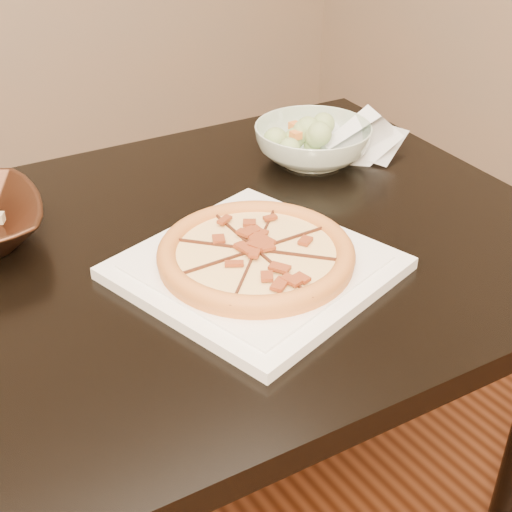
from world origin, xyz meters
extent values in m
cube|color=black|center=(0.18, 0.15, 0.73)|extent=(1.37, 0.94, 0.04)
cylinder|color=black|center=(0.76, 0.49, 0.35)|extent=(0.07, 0.07, 0.71)
cube|color=white|center=(0.29, 0.02, 0.76)|extent=(0.40, 0.40, 0.02)
cube|color=white|center=(0.29, 0.02, 0.77)|extent=(0.34, 0.34, 0.00)
cylinder|color=orange|center=(0.29, 0.02, 0.78)|extent=(0.28, 0.28, 0.01)
torus|color=orange|center=(0.29, 0.02, 0.79)|extent=(0.28, 0.28, 0.03)
cylinder|color=#FFF1AD|center=(0.29, 0.02, 0.79)|extent=(0.23, 0.23, 0.01)
cube|color=#391B10|center=(0.29, 0.02, 0.79)|extent=(0.01, 0.28, 0.01)
cube|color=#391B10|center=(0.29, 0.02, 0.79)|extent=(0.19, 0.21, 0.01)
cube|color=#391B10|center=(0.29, 0.02, 0.79)|extent=(0.28, 0.01, 0.01)
cube|color=#391B10|center=(0.29, 0.02, 0.79)|extent=(0.21, 0.19, 0.01)
cube|color=maroon|center=(0.31, 0.02, 0.79)|extent=(0.02, 0.01, 0.00)
cube|color=maroon|center=(0.34, 0.03, 0.79)|extent=(0.03, 0.02, 0.00)
cube|color=maroon|center=(0.36, 0.05, 0.79)|extent=(0.03, 0.02, 0.00)
cube|color=maroon|center=(0.32, 0.04, 0.79)|extent=(0.03, 0.03, 0.00)
cube|color=maroon|center=(0.33, 0.07, 0.79)|extent=(0.03, 0.03, 0.00)
cube|color=maroon|center=(0.33, 0.10, 0.79)|extent=(0.02, 0.03, 0.00)
cube|color=maroon|center=(0.30, 0.06, 0.79)|extent=(0.02, 0.03, 0.00)
cube|color=maroon|center=(0.30, 0.09, 0.79)|extent=(0.01, 0.02, 0.00)
cube|color=maroon|center=(0.28, 0.11, 0.79)|extent=(0.02, 0.03, 0.00)
cube|color=maroon|center=(0.28, 0.06, 0.79)|extent=(0.02, 0.03, 0.00)
cube|color=maroon|center=(0.25, 0.08, 0.79)|extent=(0.03, 0.03, 0.00)
cube|color=maroon|center=(0.28, 0.04, 0.79)|extent=(0.03, 0.03, 0.00)
cube|color=maroon|center=(0.25, 0.05, 0.79)|extent=(0.03, 0.02, 0.00)
cube|color=maroon|center=(0.22, 0.04, 0.79)|extent=(0.03, 0.02, 0.00)
cube|color=maroon|center=(0.26, 0.03, 0.79)|extent=(0.02, 0.01, 0.00)
cube|color=maroon|center=(0.24, 0.01, 0.79)|extent=(0.03, 0.02, 0.00)
cube|color=maroon|center=(0.22, -0.01, 0.79)|extent=(0.03, 0.02, 0.00)
cube|color=maroon|center=(0.26, 0.00, 0.79)|extent=(0.03, 0.03, 0.00)
cube|color=maroon|center=(0.25, -0.03, 0.79)|extent=(0.03, 0.03, 0.00)
cube|color=maroon|center=(0.28, 0.01, 0.79)|extent=(0.02, 0.03, 0.00)
cube|color=maroon|center=(0.28, -0.02, 0.79)|extent=(0.02, 0.03, 0.00)
cube|color=maroon|center=(0.29, -0.05, 0.79)|extent=(0.01, 0.02, 0.00)
cube|color=maroon|center=(0.30, 0.00, 0.79)|extent=(0.02, 0.03, 0.00)
cube|color=maroon|center=(0.32, -0.03, 0.79)|extent=(0.02, 0.03, 0.00)
cube|color=maroon|center=(0.34, -0.04, 0.79)|extent=(0.03, 0.03, 0.00)
cube|color=maroon|center=(0.32, 0.00, 0.79)|extent=(0.03, 0.03, 0.00)
cube|color=maroon|center=(0.35, 0.00, 0.79)|extent=(0.03, 0.02, 0.00)
cube|color=maroon|center=(0.38, 0.00, 0.79)|extent=(0.03, 0.02, 0.00)
imported|color=silver|center=(0.60, 0.29, 0.78)|extent=(0.29, 0.29, 0.07)
sphere|color=#A2C57C|center=(0.60, 0.29, 0.84)|extent=(0.04, 0.04, 0.04)
sphere|color=#A2C57C|center=(0.62, 0.30, 0.84)|extent=(0.04, 0.04, 0.04)
sphere|color=#A2C57C|center=(0.62, 0.32, 0.84)|extent=(0.04, 0.04, 0.04)
sphere|color=#A2C57C|center=(0.60, 0.30, 0.84)|extent=(0.04, 0.04, 0.04)
sphere|color=#A2C57C|center=(0.58, 0.31, 0.84)|extent=(0.04, 0.04, 0.04)
sphere|color=#A2C57C|center=(0.60, 0.29, 0.84)|extent=(0.04, 0.04, 0.04)
sphere|color=#A2C57C|center=(0.58, 0.28, 0.84)|extent=(0.04, 0.04, 0.04)
sphere|color=#A2C57C|center=(0.57, 0.25, 0.84)|extent=(0.04, 0.04, 0.04)
sphere|color=#A2C57C|center=(0.60, 0.27, 0.84)|extent=(0.04, 0.04, 0.04)
sphere|color=#A2C57C|center=(0.61, 0.26, 0.84)|extent=(0.04, 0.04, 0.04)
sphere|color=#A2C57C|center=(0.60, 0.28, 0.84)|extent=(0.04, 0.04, 0.04)
cube|color=orange|center=(0.62, 0.31, 0.83)|extent=(0.02, 0.02, 0.01)
cube|color=orange|center=(0.58, 0.31, 0.83)|extent=(0.02, 0.02, 0.01)
cube|color=orange|center=(0.57, 0.27, 0.83)|extent=(0.02, 0.02, 0.01)
cube|color=orange|center=(0.62, 0.26, 0.83)|extent=(0.02, 0.02, 0.01)
camera|label=1|loc=(-0.18, -0.68, 1.32)|focal=50.00mm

